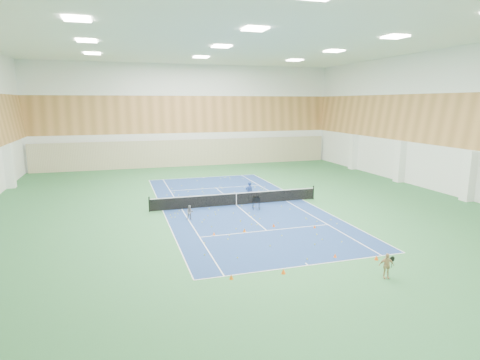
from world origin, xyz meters
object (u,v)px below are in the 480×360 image
(child_court, at_px, (190,212))
(child_apron, at_px, (386,266))
(coach, at_px, (249,192))
(ball_cart, at_px, (256,203))
(tennis_net, at_px, (236,198))

(child_court, height_order, child_apron, child_apron)
(coach, relative_size, ball_cart, 1.74)
(coach, xyz_separation_m, ball_cart, (-0.20, -2.18, -0.34))
(tennis_net, xyz_separation_m, ball_cart, (1.01, -1.58, -0.09))
(tennis_net, xyz_separation_m, child_court, (-3.99, -2.70, -0.07))
(ball_cart, bearing_deg, coach, 95.93)
(coach, distance_m, child_court, 6.18)
(coach, bearing_deg, child_court, 28.04)
(tennis_net, bearing_deg, ball_cart, -57.28)
(ball_cart, bearing_deg, tennis_net, 133.89)
(child_court, bearing_deg, coach, 33.65)
(child_court, relative_size, child_apron, 0.84)
(child_court, xyz_separation_m, child_apron, (6.63, -11.42, 0.09))
(coach, height_order, ball_cart, coach)
(child_apron, relative_size, ball_cart, 1.23)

